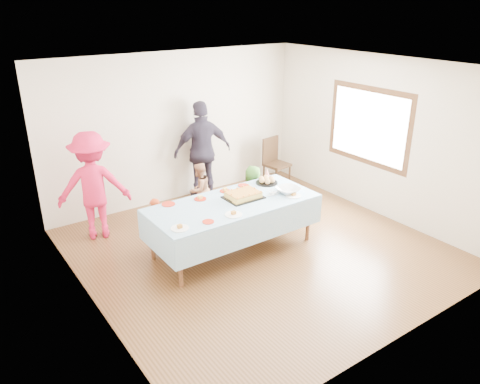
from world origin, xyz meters
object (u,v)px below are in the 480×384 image
Objects in this scene: birthday_cake at (243,195)px; dining_chair at (274,159)px; adult_left at (93,186)px; party_table at (233,205)px.

dining_chair reaches higher than birthday_cake.
adult_left reaches higher than birthday_cake.
party_table is 0.23m from birthday_cake.
adult_left is at bearing 173.53° from dining_chair.
party_table is at bearing -149.71° from dining_chair.
birthday_cake is at bearing 9.69° from party_table.
dining_chair is 3.67m from adult_left.
adult_left reaches higher than dining_chair.
birthday_cake reaches higher than party_table.
adult_left is (-3.66, -0.11, 0.31)m from dining_chair.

